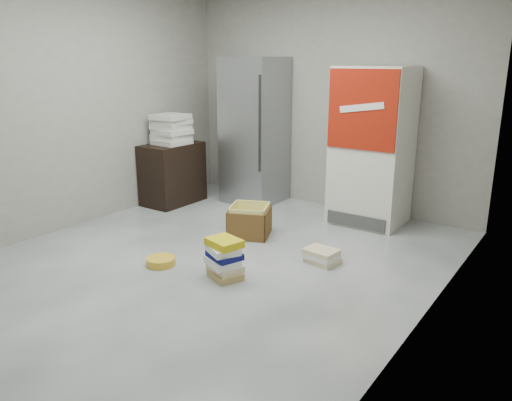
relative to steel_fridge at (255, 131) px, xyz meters
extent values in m
plane|color=silver|center=(0.90, -2.13, -0.95)|extent=(5.00, 5.00, 0.00)
cube|color=#9F988F|center=(0.90, 0.37, 0.45)|extent=(4.00, 0.04, 2.80)
cube|color=#9F988F|center=(-1.10, -2.13, 0.45)|extent=(0.04, 5.00, 2.80)
cube|color=#9F988F|center=(2.90, -2.13, 0.45)|extent=(0.04, 5.00, 2.80)
cube|color=#929499|center=(0.00, 0.00, 0.00)|extent=(0.70, 0.70, 1.90)
cylinder|color=#333333|center=(0.32, -0.36, 0.15)|extent=(0.02, 0.02, 1.19)
cube|color=silver|center=(1.65, 0.00, -0.05)|extent=(0.80, 0.70, 1.80)
cube|color=#981A0B|center=(1.65, -0.36, 0.40)|extent=(0.78, 0.02, 0.85)
cube|color=white|center=(1.65, -0.37, 0.43)|extent=(0.50, 0.01, 0.14)
cube|color=#3F3F3F|center=(1.65, -0.36, -0.85)|extent=(0.70, 0.02, 0.15)
cube|color=black|center=(-0.83, -0.73, -0.55)|extent=(0.50, 0.80, 0.80)
cube|color=silver|center=(-0.81, -0.74, -0.12)|extent=(0.42, 0.42, 0.06)
cube|color=silver|center=(-0.83, -0.72, -0.05)|extent=(0.41, 0.41, 0.06)
cube|color=silver|center=(-0.81, -0.73, 0.01)|extent=(0.42, 0.42, 0.06)
cube|color=silver|center=(-0.83, -0.72, 0.08)|extent=(0.42, 0.42, 0.06)
cube|color=silver|center=(-0.82, -0.72, 0.14)|extent=(0.41, 0.41, 0.06)
cube|color=silver|center=(-0.81, -0.74, 0.21)|extent=(0.42, 0.42, 0.06)
cube|color=tan|center=(1.24, -2.23, -0.92)|extent=(0.36, 0.33, 0.06)
cube|color=beige|center=(1.23, -2.22, -0.86)|extent=(0.35, 0.31, 0.06)
cube|color=white|center=(1.22, -2.24, -0.80)|extent=(0.36, 0.33, 0.06)
cube|color=#0F125C|center=(1.23, -2.22, -0.74)|extent=(0.35, 0.32, 0.05)
cube|color=white|center=(1.22, -2.23, -0.68)|extent=(0.37, 0.34, 0.06)
cube|color=gold|center=(1.23, -2.23, -0.62)|extent=(0.34, 0.30, 0.07)
cube|color=beige|center=(1.79, -1.43, -0.93)|extent=(0.34, 0.29, 0.04)
cube|color=white|center=(1.78, -1.43, -0.88)|extent=(0.33, 0.27, 0.05)
cube|color=beige|center=(1.78, -1.44, -0.84)|extent=(0.32, 0.27, 0.04)
cube|color=yellow|center=(0.77, -1.20, -0.94)|extent=(0.53, 0.53, 0.01)
cube|color=brown|center=(0.69, -1.01, -0.80)|extent=(0.40, 0.18, 0.30)
cube|color=brown|center=(0.85, -1.39, -0.80)|extent=(0.40, 0.18, 0.30)
cube|color=brown|center=(0.58, -1.28, -0.80)|extent=(0.18, 0.40, 0.30)
cube|color=brown|center=(0.96, -1.12, -0.80)|extent=(0.18, 0.40, 0.30)
cube|color=yellow|center=(0.70, -1.03, -0.78)|extent=(0.36, 0.16, 0.34)
cube|color=yellow|center=(0.85, -1.37, -0.78)|extent=(0.36, 0.16, 0.34)
cube|color=yellow|center=(0.60, -1.27, -0.78)|extent=(0.16, 0.36, 0.34)
cube|color=yellow|center=(0.94, -1.13, -0.78)|extent=(0.16, 0.36, 0.34)
cylinder|color=gold|center=(0.57, -2.35, -0.91)|extent=(0.28, 0.28, 0.07)
camera|label=1|loc=(3.80, -5.42, 0.93)|focal=35.00mm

